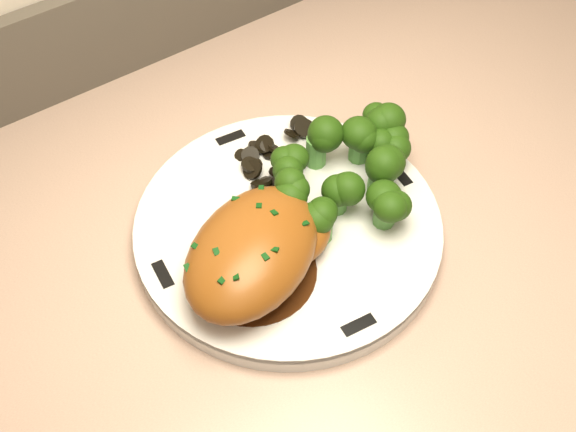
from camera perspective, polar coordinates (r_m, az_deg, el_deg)
plate at (r=0.71m, az=-0.00°, el=-1.01°), size 0.40×0.40×0.02m
rim_accent_0 at (r=0.78m, az=-4.56°, el=6.18°), size 0.03×0.01×0.00m
rim_accent_1 at (r=0.68m, az=-9.86°, el=-4.57°), size 0.01×0.03×0.00m
rim_accent_2 at (r=0.64m, az=5.60°, el=-8.58°), size 0.03×0.01×0.00m
rim_accent_3 at (r=0.75m, az=8.85°, el=3.24°), size 0.01×0.03×0.00m
gravy_pool at (r=0.67m, az=-2.77°, el=-4.38°), size 0.12×0.12×0.00m
chicken_breast at (r=0.65m, az=-2.42°, el=-2.69°), size 0.19×0.17×0.06m
mushroom_pile at (r=0.75m, az=-0.34°, el=4.41°), size 0.09×0.07×0.02m
broccoli_florets at (r=0.72m, az=4.58°, el=3.70°), size 0.18×0.13×0.05m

